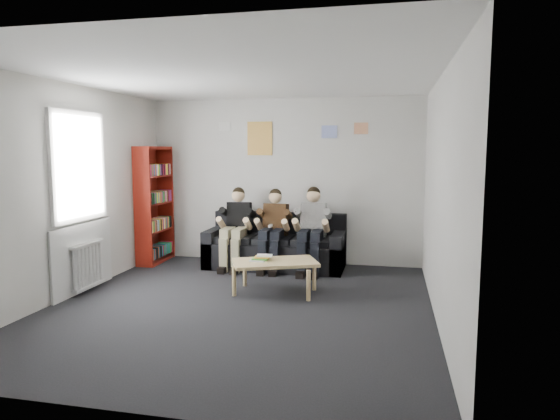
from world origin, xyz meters
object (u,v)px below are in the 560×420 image
coffee_table (275,265)px  person_right (312,230)px  person_left (236,228)px  person_middle (273,230)px  bookshelf (155,205)px  sofa (276,248)px

coffee_table → person_right: (0.29, 1.24, 0.27)m
person_left → person_middle: 0.61m
bookshelf → coffee_table: size_ratio=1.79×
person_right → sofa: bearing=160.9°
bookshelf → person_middle: bookshelf is taller
sofa → person_left: 0.72m
bookshelf → person_left: bearing=-6.8°
sofa → coffee_table: sofa is taller
bookshelf → sofa: bearing=0.3°
sofa → person_right: bearing=-18.1°
coffee_table → person_left: size_ratio=0.84×
bookshelf → person_left: 1.48m
sofa → coffee_table: 1.48m
coffee_table → person_left: person_left is taller
person_left → sofa: bearing=9.8°
bookshelf → coffee_table: bearing=-31.8°
sofa → person_middle: (0.00, -0.20, 0.33)m
coffee_table → person_middle: bearing=104.4°
bookshelf → person_left: bookshelf is taller
bookshelf → person_right: bookshelf is taller
bookshelf → person_middle: size_ratio=1.52×
bookshelf → person_left: size_ratio=1.51×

